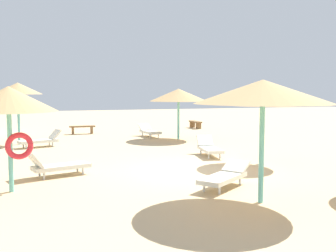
{
  "coord_description": "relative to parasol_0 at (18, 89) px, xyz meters",
  "views": [
    {
      "loc": [
        -4.85,
        -11.5,
        2.59
      ],
      "look_at": [
        0.0,
        3.0,
        1.2
      ],
      "focal_mm": 41.86,
      "sensor_mm": 36.0,
      "label": 1
    }
  ],
  "objects": [
    {
      "name": "lounger_1",
      "position": [
        6.8,
        1.06,
        -2.36
      ],
      "size": [
        0.88,
        1.97,
        0.67
      ],
      "color": "silver",
      "rests_on": "ground"
    },
    {
      "name": "parasol_1",
      "position": [
        7.98,
        -0.48,
        -0.32
      ],
      "size": [
        3.08,
        3.08,
        2.68
      ],
      "color": "#6BC6BC",
      "rests_on": "ground"
    },
    {
      "name": "lounger_3",
      "position": [
        1.37,
        -7.87,
        -2.34
      ],
      "size": [
        1.95,
        1.14,
        0.8
      ],
      "color": "silver",
      "rests_on": "ground"
    },
    {
      "name": "lounger_0",
      "position": [
        0.98,
        -1.23,
        -2.35
      ],
      "size": [
        1.97,
        1.18,
        0.77
      ],
      "color": "silver",
      "rests_on": "ground"
    },
    {
      "name": "parasol_0",
      "position": [
        0.0,
        0.0,
        0.0
      ],
      "size": [
        2.27,
        2.27,
        2.96
      ],
      "color": "#6BC6BC",
      "rests_on": "ground"
    },
    {
      "name": "parasol_6",
      "position": [
        5.72,
        -12.26,
        -0.12
      ],
      "size": [
        3.16,
        3.16,
        2.84
      ],
      "color": "#6BC6BC",
      "rests_on": "ground"
    },
    {
      "name": "lounger_6",
      "position": [
        5.59,
        -10.7,
        -2.36
      ],
      "size": [
        1.92,
        1.65,
        0.62
      ],
      "color": "silver",
      "rests_on": "ground"
    },
    {
      "name": "ground_plane",
      "position": [
        5.71,
        -8.51,
        -2.67
      ],
      "size": [
        80.0,
        80.0,
        0.0
      ],
      "primitive_type": "plane",
      "color": "#D1B284"
    },
    {
      "name": "lounger_2",
      "position": [
        7.3,
        -5.92,
        -2.35
      ],
      "size": [
        0.92,
        1.95,
        0.76
      ],
      "color": "silver",
      "rests_on": "ground"
    },
    {
      "name": "parasol_2",
      "position": [
        8.38,
        -8.05,
        -0.28
      ],
      "size": [
        2.47,
        2.47,
        2.73
      ],
      "color": "#6BC6BC",
      "rests_on": "ground"
    },
    {
      "name": "bench_0",
      "position": [
        11.16,
        4.86,
        -2.32
      ],
      "size": [
        0.41,
        1.5,
        0.49
      ],
      "color": "brown",
      "rests_on": "ground"
    },
    {
      "name": "bench_1",
      "position": [
        3.37,
        3.67,
        -2.32
      ],
      "size": [
        1.5,
        0.41,
        0.49
      ],
      "color": "brown",
      "rests_on": "ground"
    },
    {
      "name": "parasol_3",
      "position": [
        0.18,
        -9.4,
        -0.32
      ],
      "size": [
        2.43,
        2.43,
        2.7
      ],
      "color": "#6BC6BC",
      "rests_on": "ground"
    }
  ]
}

